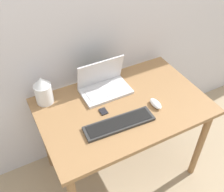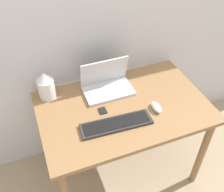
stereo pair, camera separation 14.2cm
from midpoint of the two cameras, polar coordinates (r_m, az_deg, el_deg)
The scene contains 7 objects.
wall_back at distance 1.80m, azimuth -0.18°, elevation 18.68°, with size 6.00×0.05×2.50m.
desk at distance 1.82m, azimuth 4.69°, elevation -4.46°, with size 1.12×0.72×0.74m.
laptop at distance 1.84m, azimuth 1.06°, elevation 2.56°, with size 0.34×0.22×0.23m.
keyboard at distance 1.62m, azimuth 3.49°, elevation -6.19°, with size 0.45×0.15×0.02m.
mouse at distance 1.74m, azimuth 11.92°, elevation -2.50°, with size 0.05×0.11×0.04m.
vase at distance 1.79m, azimuth -11.99°, elevation 2.19°, with size 0.12×0.12×0.20m.
mp3_player at distance 1.70m, azimuth 0.34°, elevation -3.30°, with size 0.04×0.06×0.01m.
Camera 2 is at (-0.52, -0.78, 1.96)m, focal length 42.00 mm.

